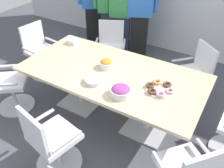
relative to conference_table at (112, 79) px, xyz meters
The scene contains 16 objects.
ground_plane 0.63m from the conference_table, ahead, with size 10.00×10.00×0.01m, color #4C4F56.
conference_table is the anchor object (origin of this frame).
office_chair_0 1.55m from the conference_table, 155.48° to the right, with size 0.76×0.76×0.91m.
office_chair_1 1.13m from the conference_table, 95.84° to the right, with size 0.64×0.64×0.91m.
office_chair_4 1.29m from the conference_table, 48.61° to the left, with size 0.76×0.76×0.91m.
office_chair_5 1.23m from the conference_table, 122.35° to the left, with size 0.72×0.72×0.91m.
office_chair_6 1.68m from the conference_table, 169.55° to the left, with size 0.60×0.60×0.91m.
person_standing_0 2.21m from the conference_table, 130.79° to the left, with size 0.56×0.42×1.83m.
person_standing_1 1.88m from the conference_table, 122.35° to the left, with size 0.57×0.41×1.88m.
person_standing_2 1.75m from the conference_table, 115.08° to the left, with size 0.59×0.37×1.80m.
person_standing_3 1.76m from the conference_table, 103.86° to the left, with size 0.58×0.39×1.86m.
snack_bowl_candy_mix 0.53m from the conference_table, 47.52° to the right, with size 0.24×0.24×0.12m.
snack_bowl_chips_orange 0.22m from the conference_table, 155.85° to the left, with size 0.18×0.18×0.12m.
donut_platter 0.69m from the conference_table, ahead, with size 0.35×0.33×0.04m.
plate_stack 0.35m from the conference_table, 101.88° to the right, with size 0.23×0.23×0.05m.
napkin_pile 1.03m from the conference_table, 157.88° to the left, with size 0.15×0.15×0.07m, color white.
Camera 1 is at (1.34, -2.23, 2.46)m, focal length 38.43 mm.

